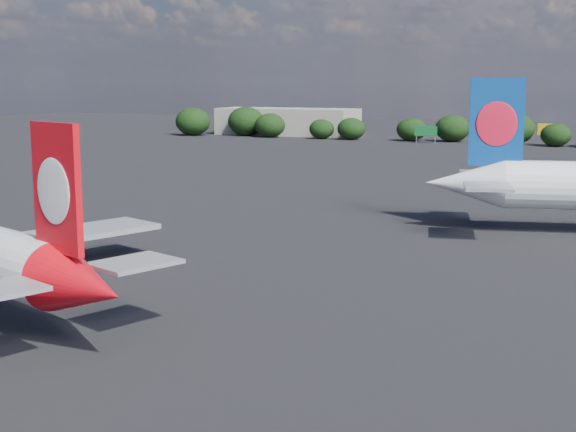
% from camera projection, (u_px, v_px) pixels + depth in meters
% --- Properties ---
extents(ground, '(500.00, 500.00, 0.00)m').
position_uv_depth(ground, '(329.00, 212.00, 98.86)').
color(ground, black).
rests_on(ground, ground).
extents(terminal_building, '(42.00, 16.00, 8.00)m').
position_uv_depth(terminal_building, '(288.00, 122.00, 243.21)').
color(terminal_building, gray).
rests_on(terminal_building, ground).
extents(highway_sign, '(6.00, 0.30, 4.50)m').
position_uv_depth(highway_sign, '(426.00, 131.00, 209.97)').
color(highway_sign, '#14642C').
rests_on(highway_sign, ground).
extents(billboard_yellow, '(5.00, 0.30, 5.50)m').
position_uv_depth(billboard_yellow, '(548.00, 130.00, 203.13)').
color(billboard_yellow, gold).
rests_on(billboard_yellow, ground).
extents(horizon_treeline, '(206.37, 14.97, 9.07)m').
position_uv_depth(horizon_treeline, '(523.00, 130.00, 203.93)').
color(horizon_treeline, black).
rests_on(horizon_treeline, ground).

